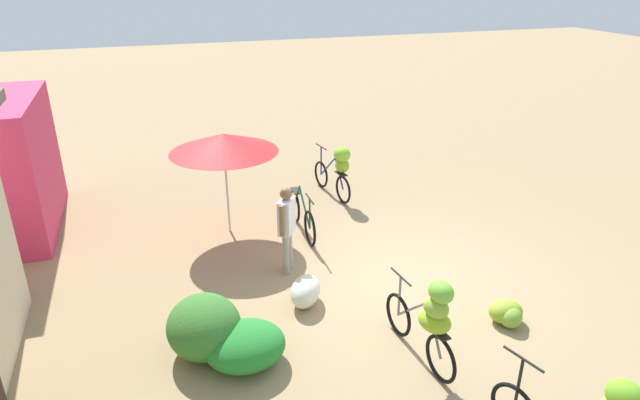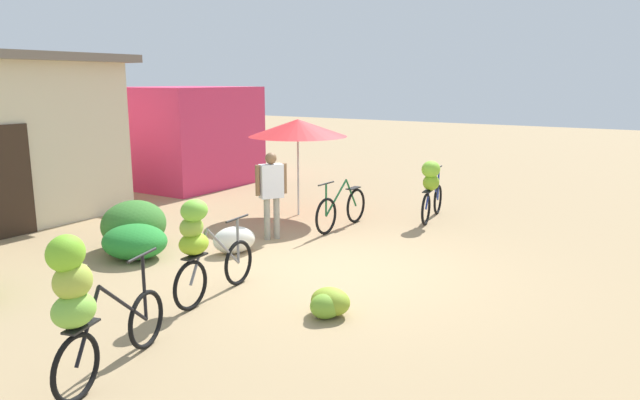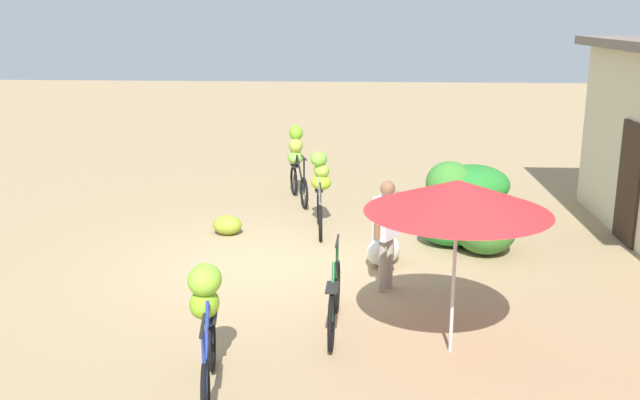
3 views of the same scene
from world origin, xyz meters
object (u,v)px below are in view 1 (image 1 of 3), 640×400
bicycle_near_pile (431,317)px  bicycle_center_loaded (302,215)px  produce_sack (305,291)px  market_umbrella (224,143)px  banana_pile_on_ground (507,313)px  bicycle_by_shop (338,166)px  person_vendor (287,222)px

bicycle_near_pile → bicycle_center_loaded: size_ratio=0.93×
bicycle_near_pile → produce_sack: bearing=29.9°
bicycle_center_loaded → market_umbrella: bearing=69.2°
banana_pile_on_ground → market_umbrella: bearing=38.2°
market_umbrella → bicycle_by_shop: bearing=-71.6°
market_umbrella → produce_sack: (-2.84, -0.68, -1.59)m
market_umbrella → banana_pile_on_ground: (-4.24, -3.33, -1.64)m
bicycle_near_pile → person_vendor: (2.89, 1.08, 0.15)m
banana_pile_on_ground → produce_sack: 3.00m
bicycle_by_shop → person_vendor: person_vendor is taller
person_vendor → bicycle_by_shop: bearing=-35.2°
banana_pile_on_ground → bicycle_center_loaded: bearing=28.2°
market_umbrella → bicycle_by_shop: market_umbrella is taller
bicycle_by_shop → produce_sack: (-3.70, 1.89, -0.54)m
bicycle_near_pile → market_umbrella: bearing=20.5°
bicycle_center_loaded → banana_pile_on_ground: bearing=-151.8°
market_umbrella → bicycle_near_pile: (-4.72, -1.76, -1.03)m
bicycle_center_loaded → person_vendor: bearing=153.8°
produce_sack → banana_pile_on_ground: bearing=-117.8°
bicycle_near_pile → banana_pile_on_ground: (0.48, -1.57, -0.62)m
market_umbrella → bicycle_center_loaded: 2.02m
bicycle_near_pile → banana_pile_on_ground: bicycle_near_pile is taller
bicycle_near_pile → bicycle_by_shop: 5.63m
market_umbrella → person_vendor: market_umbrella is taller
bicycle_near_pile → person_vendor: bearing=20.4°
bicycle_center_loaded → bicycle_by_shop: bicycle_by_shop is taller
person_vendor → bicycle_near_pile: bearing=-159.6°
market_umbrella → bicycle_center_loaded: market_umbrella is taller
bicycle_center_loaded → produce_sack: 2.43m
bicycle_center_loaded → bicycle_by_shop: 1.88m
market_umbrella → banana_pile_on_ground: size_ratio=3.36×
bicycle_center_loaded → bicycle_by_shop: (1.36, -1.24, 0.39)m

